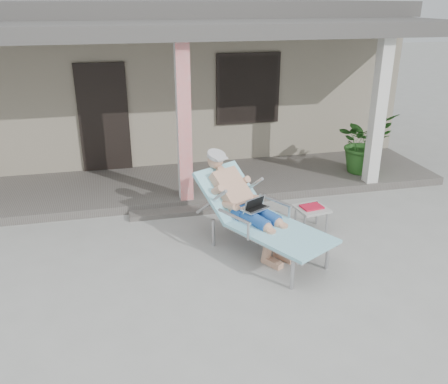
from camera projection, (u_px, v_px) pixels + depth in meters
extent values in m
plane|color=#9E9E99|center=(212.00, 269.00, 6.34)|extent=(60.00, 60.00, 0.00)
cube|color=gray|center=(157.00, 80.00, 11.63)|extent=(10.00, 5.00, 3.00)
cube|color=#474442|center=(153.00, 8.00, 11.00)|extent=(10.40, 5.40, 0.30)
cube|color=black|center=(104.00, 118.00, 9.19)|extent=(0.95, 0.06, 2.10)
cube|color=black|center=(248.00, 89.00, 9.63)|extent=(1.20, 0.06, 1.30)
cube|color=black|center=(248.00, 89.00, 9.62)|extent=(1.32, 0.05, 1.42)
cube|color=#605B56|center=(180.00, 184.00, 9.02)|extent=(10.00, 2.00, 0.15)
cube|color=red|center=(184.00, 124.00, 7.73)|extent=(0.22, 0.22, 2.61)
cube|color=silver|center=(378.00, 113.00, 8.46)|extent=(0.22, 0.22, 2.61)
cube|color=#474442|center=(174.00, 29.00, 7.95)|extent=(10.00, 2.30, 0.24)
cube|color=#605B56|center=(189.00, 211.00, 8.00)|extent=(2.00, 0.30, 0.07)
cylinder|color=#B7B7BC|center=(292.00, 274.00, 5.84)|extent=(0.05, 0.05, 0.42)
cylinder|color=#B7B7BC|center=(327.00, 255.00, 6.28)|extent=(0.05, 0.05, 0.42)
cylinder|color=#B7B7BC|center=(213.00, 233.00, 6.87)|extent=(0.05, 0.05, 0.42)
cylinder|color=#B7B7BC|center=(248.00, 219.00, 7.31)|extent=(0.05, 0.05, 0.42)
cube|color=#B7B7BC|center=(280.00, 234.00, 6.34)|extent=(1.28, 1.54, 0.03)
cube|color=#95E7E5|center=(280.00, 232.00, 6.33)|extent=(1.39, 1.63, 0.04)
cube|color=#B7B7BC|center=(230.00, 195.00, 6.93)|extent=(0.93, 0.91, 0.55)
cube|color=#95E7E5|center=(230.00, 192.00, 6.92)|extent=(1.07, 1.03, 0.63)
cylinder|color=#B2B2B5|center=(215.00, 155.00, 6.95)|extent=(0.37, 0.37, 0.15)
cube|color=silver|center=(254.00, 208.00, 6.60)|extent=(0.45, 0.41, 0.26)
cube|color=#AEADA9|center=(312.00, 209.00, 7.28)|extent=(0.52, 0.52, 0.04)
cylinder|color=#B7B7BC|center=(304.00, 226.00, 7.15)|extent=(0.03, 0.03, 0.35)
cylinder|color=#B7B7BC|center=(327.00, 224.00, 7.22)|extent=(0.03, 0.03, 0.35)
cylinder|color=#B7B7BC|center=(295.00, 216.00, 7.48)|extent=(0.03, 0.03, 0.35)
cylinder|color=#B7B7BC|center=(317.00, 214.00, 7.55)|extent=(0.03, 0.03, 0.35)
cube|color=red|center=(312.00, 207.00, 7.27)|extent=(0.35, 0.29, 0.03)
cube|color=black|center=(309.00, 204.00, 7.37)|extent=(0.32, 0.07, 0.03)
imported|color=#26591E|center=(364.00, 142.00, 9.25)|extent=(1.30, 1.20, 1.19)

